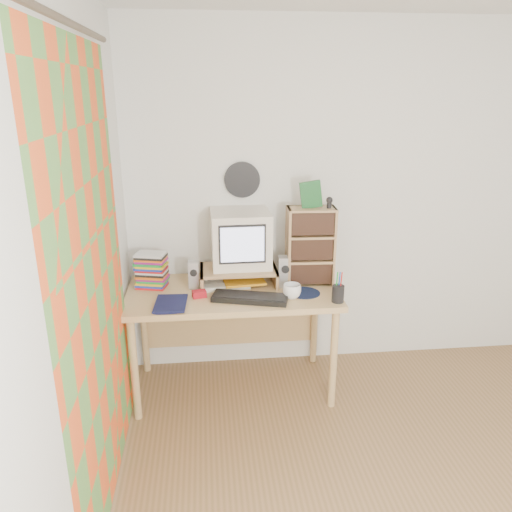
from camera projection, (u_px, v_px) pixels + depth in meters
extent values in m
plane|color=silver|center=(369.00, 202.00, 3.63)|extent=(3.50, 0.00, 3.50)
plane|color=silver|center=(55.00, 316.00, 1.81)|extent=(0.00, 3.50, 3.50)
plane|color=#EF5621|center=(95.00, 291.00, 2.30)|extent=(0.00, 2.20, 2.20)
cylinder|color=black|center=(242.00, 180.00, 3.46)|extent=(0.25, 0.02, 0.25)
cube|color=tan|center=(232.00, 293.00, 3.35)|extent=(1.40, 0.70, 0.04)
cube|color=tan|center=(230.00, 319.00, 3.77)|extent=(1.33, 0.02, 0.41)
cylinder|color=tan|center=(134.00, 370.00, 3.13)|extent=(0.05, 0.05, 0.71)
cylinder|color=tan|center=(333.00, 359.00, 3.26)|extent=(0.05, 0.05, 0.71)
cylinder|color=tan|center=(144.00, 328.00, 3.68)|extent=(0.05, 0.05, 0.71)
cylinder|color=tan|center=(314.00, 320.00, 3.81)|extent=(0.05, 0.05, 0.71)
cube|color=tan|center=(202.00, 278.00, 3.40)|extent=(0.02, 0.30, 0.12)
cube|color=tan|center=(275.00, 275.00, 3.45)|extent=(0.02, 0.30, 0.12)
cube|color=tan|center=(238.00, 269.00, 3.41)|extent=(0.52, 0.30, 0.02)
cube|color=silver|center=(241.00, 239.00, 3.39)|extent=(0.41, 0.41, 0.38)
cube|color=#AFAFB4|center=(194.00, 275.00, 3.35)|extent=(0.07, 0.07, 0.19)
cube|color=#AFAFB4|center=(284.00, 272.00, 3.38)|extent=(0.09, 0.09, 0.21)
cube|color=black|center=(250.00, 298.00, 3.18)|extent=(0.51, 0.28, 0.03)
cube|color=tan|center=(310.00, 246.00, 3.38)|extent=(0.33, 0.19, 0.54)
imported|color=white|center=(292.00, 291.00, 3.20)|extent=(0.14, 0.14, 0.09)
imported|color=#11153E|center=(155.00, 302.00, 3.09)|extent=(0.25, 0.19, 0.05)
cylinder|color=black|center=(304.00, 293.00, 3.29)|extent=(0.25, 0.25, 0.00)
cube|color=#A9121D|center=(199.00, 294.00, 3.22)|extent=(0.10, 0.07, 0.04)
cube|color=#175324|center=(311.00, 195.00, 3.26)|extent=(0.14, 0.03, 0.18)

